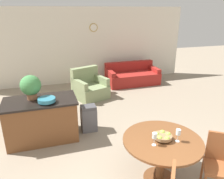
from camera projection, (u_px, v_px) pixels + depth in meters
wall_back at (81, 46)px, 7.91m from camera, size 8.00×0.09×2.70m
dining_table at (162, 149)px, 3.35m from camera, size 1.20×1.20×0.75m
dining_chair_near_right at (219, 161)px, 3.20m from camera, size 0.59×0.59×0.91m
fruit_bowl at (163, 136)px, 3.27m from camera, size 0.28×0.28×0.11m
wine_glass_left at (155, 136)px, 3.10m from camera, size 0.07×0.07×0.20m
wine_glass_right at (178, 133)px, 3.19m from camera, size 0.07×0.07×0.20m
kitchen_island at (42, 120)px, 4.52m from camera, size 1.45×0.79×0.89m
teal_bowl at (47, 100)px, 4.23m from camera, size 0.34×0.34×0.10m
potted_plant at (31, 86)px, 4.34m from camera, size 0.41×0.41×0.50m
trash_bin at (89, 118)px, 4.90m from camera, size 0.34×0.27×0.60m
couch at (132, 76)px, 8.08m from camera, size 1.87×0.95×0.76m
armchair at (90, 88)px, 6.78m from camera, size 1.14×1.13×0.91m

